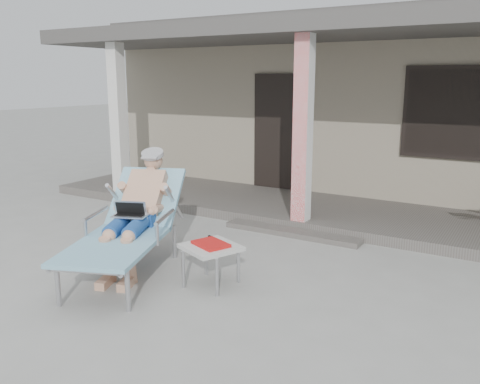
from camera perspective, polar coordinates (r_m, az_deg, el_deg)
The scene contains 7 objects.
ground at distance 5.71m, azimuth -2.21°, elevation -9.62°, with size 60.00×60.00×0.00m, color #9E9E99.
house at distance 11.31m, azimuth 16.17°, elevation 9.62°, with size 10.40×5.40×3.30m.
porch_deck at distance 8.24m, azimuth 9.21°, elevation -2.21°, with size 10.00×2.00×0.15m, color #605B56.
porch_overhang at distance 7.94m, azimuth 9.77°, elevation 16.98°, with size 10.00×2.30×2.85m.
porch_step at distance 7.23m, azimuth 5.81°, elevation -4.53°, with size 2.00×0.30×0.07m, color #605B56.
lounger at distance 5.85m, azimuth -12.11°, elevation -0.43°, with size 1.51×2.23×1.41m.
side_table at distance 5.40m, azimuth -3.27°, elevation -6.43°, with size 0.69×0.69×0.47m.
Camera 1 is at (2.89, -4.43, 2.16)m, focal length 38.00 mm.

